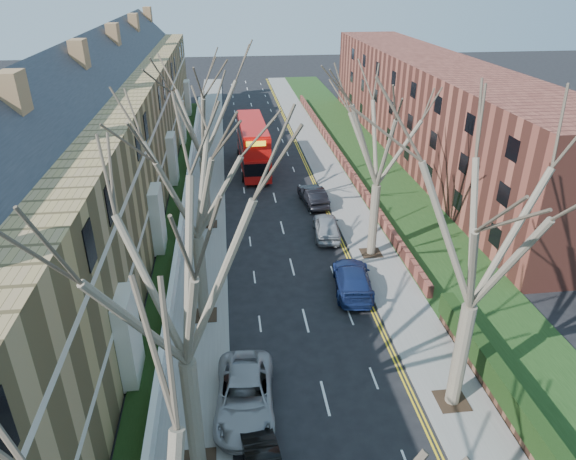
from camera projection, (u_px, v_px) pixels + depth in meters
name	position (u px, v px, depth m)	size (l,w,h in m)	color
pavement_left	(207.00, 176.00, 49.76)	(3.00, 102.00, 0.12)	slate
pavement_right	(329.00, 171.00, 51.06)	(3.00, 102.00, 0.12)	slate
terrace_left	(100.00, 150.00, 39.39)	(9.70, 78.00, 13.60)	#9A824E
flats_right	(431.00, 109.00, 53.64)	(13.97, 54.00, 10.00)	brown
front_wall_left	(185.00, 204.00, 42.23)	(0.30, 78.00, 1.00)	white
grass_verge_right	(373.00, 168.00, 51.51)	(6.00, 102.00, 0.06)	#1A3513
tree_left_mid	(176.00, 259.00, 16.25)	(10.50, 10.50, 14.71)	brown
tree_left_far	(191.00, 164.00, 25.27)	(10.15, 10.15, 14.22)	brown
tree_left_dist	(199.00, 103.00, 35.78)	(10.50, 10.50, 14.71)	brown
tree_right_mid	(487.00, 214.00, 19.26)	(10.50, 10.50, 14.71)	brown
tree_right_far	(381.00, 125.00, 31.83)	(10.15, 10.15, 14.22)	brown
double_decker_bus	(253.00, 146.00, 50.93)	(3.02, 11.11, 4.62)	#B60F0D
car_left_far	(245.00, 396.00, 22.89)	(2.59, 5.63, 1.56)	#9B9BA0
car_right_near	(353.00, 279.00, 31.62)	(2.21, 5.44, 1.58)	navy
car_right_mid	(327.00, 226.00, 38.18)	(1.85, 4.60, 1.57)	#94979D
car_right_far	(313.00, 195.00, 43.52)	(1.65, 4.74, 1.56)	black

